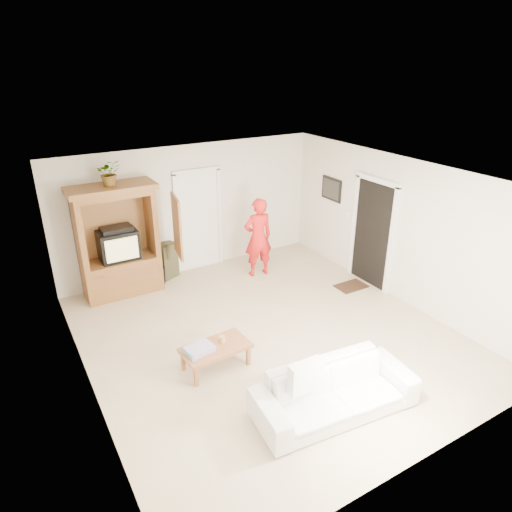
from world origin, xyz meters
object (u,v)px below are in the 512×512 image
at_px(armoire, 120,248).
at_px(coffee_table, 216,349).
at_px(man, 258,237).
at_px(sofa, 335,391).

xyz_separation_m(armoire, coffee_table, (0.49, -2.98, -0.59)).
bearing_deg(man, armoire, -7.40).
height_order(armoire, man, armoire).
xyz_separation_m(armoire, man, (2.59, -0.64, -0.09)).
bearing_deg(sofa, armoire, 112.93).
xyz_separation_m(armoire, sofa, (1.40, -4.54, -0.60)).
relative_size(armoire, man, 1.29).
relative_size(armoire, coffee_table, 2.09).
bearing_deg(man, coffee_table, 54.64).
bearing_deg(sofa, man, 78.82).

